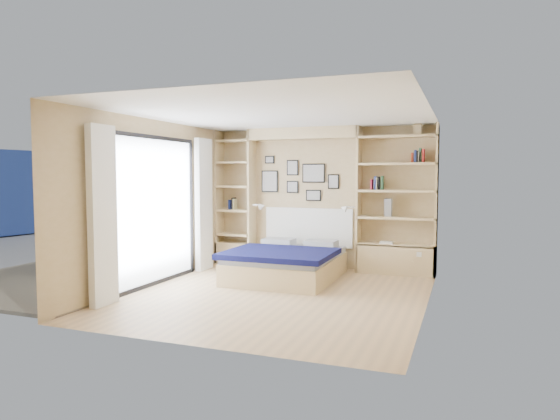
% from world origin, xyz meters
% --- Properties ---
extents(ground, '(4.50, 4.50, 0.00)m').
position_xyz_m(ground, '(0.00, 0.00, 0.00)').
color(ground, tan).
rests_on(ground, ground).
extents(room_shell, '(4.50, 4.50, 4.50)m').
position_xyz_m(room_shell, '(-0.39, 1.52, 1.08)').
color(room_shell, tan).
rests_on(room_shell, ground).
extents(bed, '(1.63, 2.18, 1.07)m').
position_xyz_m(bed, '(-0.24, 1.08, 0.27)').
color(bed, '#D7BB89').
rests_on(bed, ground).
extents(photo_gallery, '(1.48, 0.02, 0.82)m').
position_xyz_m(photo_gallery, '(-0.45, 2.22, 1.60)').
color(photo_gallery, black).
rests_on(photo_gallery, ground).
extents(reading_lamps, '(1.92, 0.12, 0.15)m').
position_xyz_m(reading_lamps, '(-0.30, 2.00, 1.10)').
color(reading_lamps, silver).
rests_on(reading_lamps, ground).
extents(shelf_decor, '(3.53, 0.23, 2.03)m').
position_xyz_m(shelf_decor, '(1.07, 2.07, 1.69)').
color(shelf_decor, maroon).
rests_on(shelf_decor, ground).
extents(deck, '(3.20, 4.00, 0.05)m').
position_xyz_m(deck, '(-3.60, 0.00, 0.00)').
color(deck, '#6B604F').
rests_on(deck, ground).
extents(deck_chair, '(0.63, 0.80, 0.71)m').
position_xyz_m(deck_chair, '(-3.70, 0.15, 0.34)').
color(deck_chair, tan).
rests_on(deck_chair, ground).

